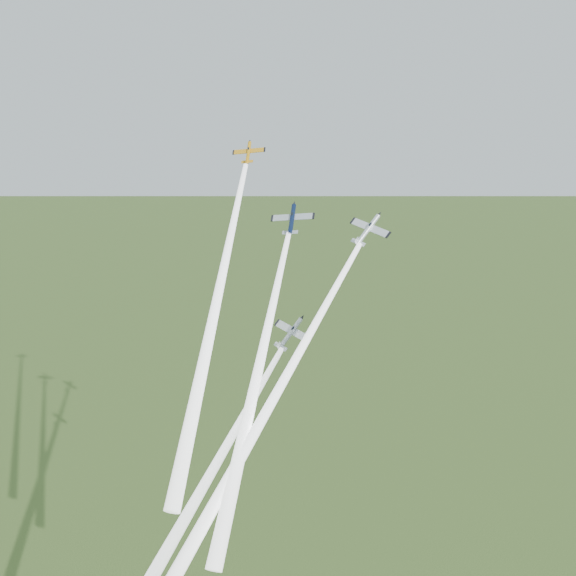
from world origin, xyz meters
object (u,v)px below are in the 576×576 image
object	(u,v)px
plane_yellow	(248,152)
plane_silver_right	(368,230)
plane_navy	(292,219)
plane_silver_low	(291,333)

from	to	relation	value
plane_yellow	plane_silver_right	bearing A→B (deg)	-26.97
plane_silver_right	plane_yellow	bearing A→B (deg)	-175.41
plane_yellow	plane_navy	xyz separation A→B (m)	(12.12, -3.50, -11.84)
plane_navy	plane_silver_low	bearing A→B (deg)	-76.25
plane_yellow	plane_navy	world-z (taller)	plane_yellow
plane_yellow	plane_navy	size ratio (longest dim) A/B	0.79
plane_silver_right	plane_silver_low	xyz separation A→B (m)	(-9.69, -10.69, -18.08)
plane_yellow	plane_silver_low	xyz separation A→B (m)	(18.19, -14.17, -30.53)
plane_yellow	plane_silver_low	bearing A→B (deg)	-57.77
plane_yellow	plane_silver_low	distance (m)	38.26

